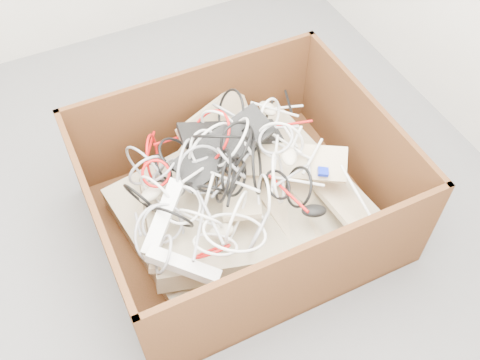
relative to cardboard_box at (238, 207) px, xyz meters
name	(u,v)px	position (x,y,z in m)	size (l,w,h in m)	color
ground	(191,210)	(-0.17, 0.17, -0.14)	(3.00, 3.00, 0.00)	#59595C
cardboard_box	(238,207)	(0.00, 0.00, 0.00)	(1.26, 1.05, 0.56)	#38250E
keyboard_pile	(250,177)	(0.08, 0.04, 0.13)	(0.99, 1.06, 0.42)	#C4B38A
mice_scatter	(241,174)	(0.02, 0.01, 0.22)	(0.76, 0.67, 0.22)	beige
power_strip_left	(163,217)	(-0.36, -0.07, 0.24)	(0.32, 0.06, 0.04)	silver
power_strip_right	(184,266)	(-0.36, -0.29, 0.20)	(0.29, 0.06, 0.04)	silver
vga_plug	(323,172)	(0.34, -0.12, 0.21)	(0.04, 0.04, 0.02)	#0D21C7
cable_tangle	(216,171)	(-0.09, 0.03, 0.27)	(1.03, 0.90, 0.45)	#939499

